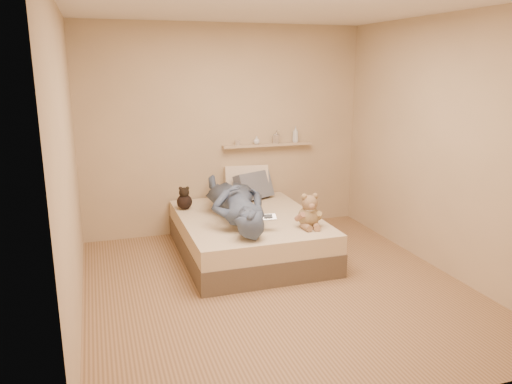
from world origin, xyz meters
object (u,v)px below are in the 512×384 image
object	(u,v)px
teddy_bear	(309,213)
pillow_cream	(246,182)
game_console	(268,217)
wall_shelf	(268,145)
bed	(248,235)
pillow_grey	(254,186)
person	(235,201)
dark_plush	(184,199)

from	to	relation	value
teddy_bear	pillow_cream	size ratio (longest dim) A/B	0.68
game_console	wall_shelf	xyz separation A→B (m)	(0.51, 1.46, 0.50)
bed	teddy_bear	world-z (taller)	teddy_bear
pillow_grey	person	world-z (taller)	person
person	bed	bearing A→B (deg)	-161.40
dark_plush	bed	bearing A→B (deg)	-38.79
wall_shelf	bed	bearing A→B (deg)	-121.18
pillow_cream	person	size ratio (longest dim) A/B	0.33
game_console	pillow_cream	distance (m)	1.40
bed	teddy_bear	xyz separation A→B (m)	(0.49, -0.58, 0.38)
bed	pillow_cream	world-z (taller)	pillow_cream
dark_plush	game_console	bearing A→B (deg)	-57.68
game_console	wall_shelf	world-z (taller)	wall_shelf
teddy_bear	wall_shelf	xyz separation A→B (m)	(0.06, 1.48, 0.50)
wall_shelf	teddy_bear	bearing A→B (deg)	-92.48
pillow_cream	person	bearing A→B (deg)	-114.35
bed	pillow_cream	bearing A→B (deg)	74.25
game_console	person	distance (m)	0.55
pillow_grey	wall_shelf	size ratio (longest dim) A/B	0.42
dark_plush	pillow_grey	distance (m)	0.94
teddy_bear	wall_shelf	size ratio (longest dim) A/B	0.31
game_console	dark_plush	xyz separation A→B (m)	(-0.67, 1.06, -0.03)
dark_plush	pillow_grey	xyz separation A→B (m)	(0.92, 0.18, 0.05)
dark_plush	pillow_grey	world-z (taller)	pillow_grey
bed	pillow_grey	distance (m)	0.85
teddy_bear	pillow_grey	distance (m)	1.28
game_console	pillow_grey	distance (m)	1.27
bed	person	bearing A→B (deg)	-166.75
teddy_bear	dark_plush	bearing A→B (deg)	135.89
bed	game_console	world-z (taller)	game_console
pillow_grey	pillow_cream	bearing A→B (deg)	111.22
pillow_cream	wall_shelf	xyz separation A→B (m)	(0.32, 0.08, 0.45)
pillow_cream	dark_plush	bearing A→B (deg)	-159.39
pillow_cream	game_console	bearing A→B (deg)	-98.01
pillow_cream	teddy_bear	bearing A→B (deg)	-79.85
game_console	dark_plush	size ratio (longest dim) A/B	0.62
teddy_bear	pillow_grey	xyz separation A→B (m)	(-0.20, 1.27, 0.02)
game_console	wall_shelf	distance (m)	1.63
dark_plush	pillow_cream	xyz separation A→B (m)	(0.86, 0.32, 0.08)
bed	wall_shelf	world-z (taller)	wall_shelf
bed	pillow_cream	size ratio (longest dim) A/B	3.45
dark_plush	pillow_grey	bearing A→B (deg)	11.38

